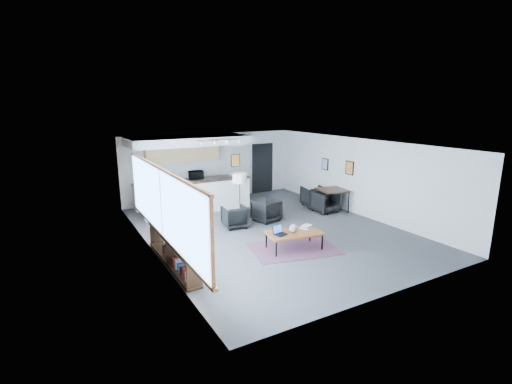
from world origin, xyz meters
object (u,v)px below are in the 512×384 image
armchair_right (266,209)px  dining_table (332,191)px  dining_chair_far (314,197)px  book_stack (307,227)px  coffee_table (294,233)px  dining_chair_near (326,202)px  laptop (279,232)px  floor_lamp (240,180)px  microwave (196,174)px  ceramic_pot (293,229)px  armchair_left (235,216)px

armchair_right → dining_table: 2.65m
armchair_right → dining_chair_far: armchair_right is taller
book_stack → dining_table: bearing=38.3°
coffee_table → armchair_right: size_ratio=1.93×
dining_chair_near → laptop: bearing=-147.1°
floor_lamp → microwave: size_ratio=2.92×
ceramic_pot → book_stack: 0.55m
ceramic_pot → microwave: bearing=94.7°
ceramic_pot → armchair_left: (-0.52, 2.37, -0.21)m
floor_lamp → dining_table: floor_lamp is taller
coffee_table → floor_lamp: 2.94m
ceramic_pot → microwave: size_ratio=0.43×
armchair_left → armchair_right: (1.17, 0.08, 0.03)m
book_stack → ceramic_pot: bearing=-166.6°
armchair_left → floor_lamp: 1.17m
coffee_table → laptop: size_ratio=3.91×
armchair_right → floor_lamp: floor_lamp is taller
book_stack → floor_lamp: bearing=103.4°
ceramic_pot → dining_table: 4.01m
coffee_table → armchair_left: (-0.57, 2.34, -0.06)m
laptop → dining_chair_far: dining_chair_far is taller
book_stack → armchair_left: bearing=114.9°
book_stack → armchair_left: size_ratio=0.51×
ceramic_pot → dining_chair_near: 3.79m
coffee_table → dining_chair_far: (3.06, 3.08, -0.08)m
armchair_left → armchair_right: bearing=-169.6°
dining_chair_near → microwave: 4.97m
dining_chair_near → floor_lamp: bearing=170.4°
ceramic_pot → armchair_right: size_ratio=0.30×
book_stack → dining_chair_near: 3.30m
armchair_right → dining_table: bearing=164.3°
coffee_table → armchair_left: size_ratio=2.08×
laptop → armchair_right: size_ratio=0.49×
dining_table → dining_chair_near: (-0.28, 0.00, -0.37)m
armchair_right → dining_chair_far: 2.55m
dining_table → ceramic_pot: bearing=-145.0°
ceramic_pot → dining_chair_far: size_ratio=0.33×
ceramic_pot → armchair_left: bearing=102.3°
ceramic_pot → armchair_left: size_ratio=0.32×
armchair_left → dining_table: size_ratio=0.68×
dining_chair_far → floor_lamp: bearing=17.3°
laptop → armchair_left: bearing=78.1°
dining_table → microwave: 5.13m
laptop → dining_table: bearing=15.8°
floor_lamp → dining_chair_far: floor_lamp is taller
laptop → microwave: 5.72m
microwave → dining_table: bearing=-33.1°
armchair_right → dining_chair_far: (2.46, 0.66, -0.04)m
armchair_right → floor_lamp: size_ratio=0.49×
dining_chair_far → laptop: bearing=52.8°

